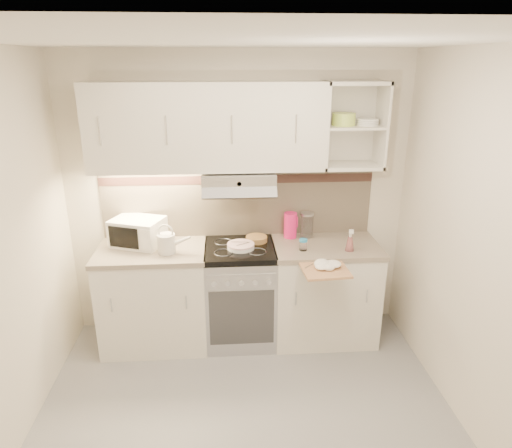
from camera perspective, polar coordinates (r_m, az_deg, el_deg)
name	(u,v)px	position (r m, az deg, el deg)	size (l,w,h in m)	color
ground	(247,427)	(3.47, -1.10, -24.00)	(3.00, 3.00, 0.00)	gray
room_shell	(243,187)	(2.98, -1.64, 4.66)	(3.04, 2.84, 2.52)	beige
base_cabinet_left	(155,298)	(4.16, -12.49, -9.07)	(0.90, 0.60, 0.86)	silver
worktop_left	(151,251)	(3.96, -12.97, -3.36)	(0.92, 0.62, 0.04)	gray
base_cabinet_right	(323,293)	(4.20, 8.42, -8.48)	(0.90, 0.60, 0.86)	silver
worktop_right	(326,247)	(4.01, 8.73, -2.80)	(0.92, 0.62, 0.04)	gray
electric_range	(240,293)	(4.10, -1.98, -8.67)	(0.60, 0.60, 0.90)	#B7B7BC
microwave	(138,232)	(4.04, -14.54, -0.96)	(0.50, 0.43, 0.23)	white
watering_can	(167,243)	(3.83, -11.01, -2.30)	(0.29, 0.15, 0.25)	silver
plate_stack	(241,246)	(3.87, -1.92, -2.76)	(0.23, 0.23, 0.05)	white
bread_loaf	(256,239)	(4.01, 0.06, -1.87)	(0.19, 0.19, 0.05)	#A27342
pink_pitcher	(290,225)	(4.09, 4.32, -0.15)	(0.12, 0.11, 0.23)	#F2196B
glass_jar	(307,225)	(4.12, 6.37, -0.08)	(0.12, 0.12, 0.23)	white
spice_jar	(303,245)	(3.84, 5.92, -2.57)	(0.07, 0.07, 0.10)	silver
spray_bottle	(350,242)	(3.88, 11.66, -2.20)	(0.08, 0.08, 0.20)	pink
cutting_board	(325,270)	(3.59, 8.63, -5.73)	(0.35, 0.32, 0.02)	tan
dish_towel	(326,265)	(3.58, 8.75, -5.11)	(0.23, 0.20, 0.06)	white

